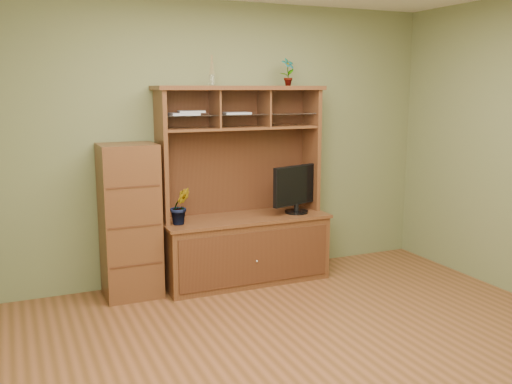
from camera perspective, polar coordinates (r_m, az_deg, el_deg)
room at (r=3.86m, az=7.09°, el=2.43°), size 4.54×4.04×2.74m
media_hutch at (r=5.59m, az=-1.24°, el=-3.68°), size 1.66×0.61×1.90m
monitor at (r=5.66m, az=4.09°, el=0.40°), size 0.59×0.24×0.48m
orchid_plant at (r=5.24m, az=-7.59°, el=-1.40°), size 0.19×0.16×0.34m
top_plant at (r=5.71m, az=3.21°, el=11.91°), size 0.16×0.13×0.27m
reed_diffuser at (r=5.40m, az=-4.43°, el=11.72°), size 0.06×0.06×0.28m
magazines at (r=5.37m, az=-5.26°, el=7.87°), size 0.77×0.22×0.04m
side_cabinet at (r=5.27m, az=-12.50°, el=-2.85°), size 0.50×0.45×1.39m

